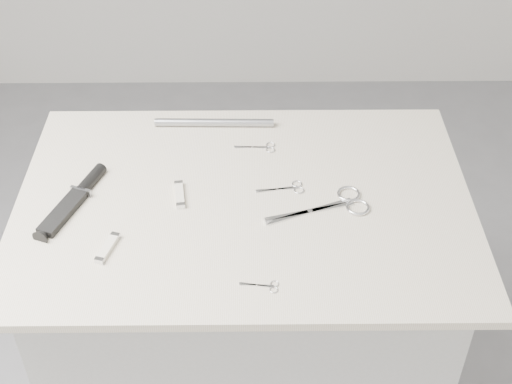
{
  "coord_description": "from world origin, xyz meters",
  "views": [
    {
      "loc": [
        0.02,
        -1.18,
        1.94
      ],
      "look_at": [
        0.03,
        0.02,
        0.92
      ],
      "focal_mm": 50.0,
      "sensor_mm": 36.0,
      "label": 1
    }
  ],
  "objects_px": {
    "pocket_knife_a": "(180,195)",
    "large_shears": "(338,204)",
    "metal_rail": "(214,123)",
    "embroidery_scissors_a": "(288,188)",
    "pocket_knife_b": "(108,248)",
    "embroidery_scissors_b": "(262,147)",
    "sheathed_knife": "(76,197)",
    "plinth": "(246,335)",
    "tiny_scissors": "(265,286)"
  },
  "relations": [
    {
      "from": "embroidery_scissors_a",
      "to": "plinth",
      "type": "bearing_deg",
      "value": -168.65
    },
    {
      "from": "tiny_scissors",
      "to": "pocket_knife_a",
      "type": "relative_size",
      "value": 0.88
    },
    {
      "from": "large_shears",
      "to": "metal_rail",
      "type": "relative_size",
      "value": 0.78
    },
    {
      "from": "plinth",
      "to": "large_shears",
      "type": "distance_m",
      "value": 0.52
    },
    {
      "from": "sheathed_knife",
      "to": "metal_rail",
      "type": "bearing_deg",
      "value": -25.1
    },
    {
      "from": "large_shears",
      "to": "sheathed_knife",
      "type": "distance_m",
      "value": 0.57
    },
    {
      "from": "tiny_scissors",
      "to": "pocket_knife_b",
      "type": "relative_size",
      "value": 0.88
    },
    {
      "from": "large_shears",
      "to": "plinth",
      "type": "bearing_deg",
      "value": 155.1
    },
    {
      "from": "embroidery_scissors_b",
      "to": "sheathed_knife",
      "type": "bearing_deg",
      "value": -153.91
    },
    {
      "from": "embroidery_scissors_a",
      "to": "embroidery_scissors_b",
      "type": "bearing_deg",
      "value": 102.04
    },
    {
      "from": "plinth",
      "to": "tiny_scissors",
      "type": "bearing_deg",
      "value": -81.17
    },
    {
      "from": "tiny_scissors",
      "to": "embroidery_scissors_a",
      "type": "bearing_deg",
      "value": 86.03
    },
    {
      "from": "tiny_scissors",
      "to": "large_shears",
      "type": "bearing_deg",
      "value": 62.43
    },
    {
      "from": "embroidery_scissors_b",
      "to": "sheathed_knife",
      "type": "height_order",
      "value": "sheathed_knife"
    },
    {
      "from": "embroidery_scissors_a",
      "to": "tiny_scissors",
      "type": "distance_m",
      "value": 0.3
    },
    {
      "from": "embroidery_scissors_b",
      "to": "sheathed_knife",
      "type": "xyz_separation_m",
      "value": [
        -0.41,
        -0.19,
        0.01
      ]
    },
    {
      "from": "sheathed_knife",
      "to": "metal_rail",
      "type": "xyz_separation_m",
      "value": [
        0.29,
        0.28,
        0.0
      ]
    },
    {
      "from": "sheathed_knife",
      "to": "pocket_knife_b",
      "type": "height_order",
      "value": "sheathed_knife"
    },
    {
      "from": "large_shears",
      "to": "pocket_knife_b",
      "type": "relative_size",
      "value": 2.67
    },
    {
      "from": "large_shears",
      "to": "embroidery_scissors_a",
      "type": "relative_size",
      "value": 2.14
    },
    {
      "from": "plinth",
      "to": "sheathed_knife",
      "type": "bearing_deg",
      "value": 179.75
    },
    {
      "from": "large_shears",
      "to": "embroidery_scissors_a",
      "type": "height_order",
      "value": "large_shears"
    },
    {
      "from": "tiny_scissors",
      "to": "pocket_knife_a",
      "type": "distance_m",
      "value": 0.32
    },
    {
      "from": "pocket_knife_a",
      "to": "metal_rail",
      "type": "relative_size",
      "value": 0.29
    },
    {
      "from": "tiny_scissors",
      "to": "embroidery_scissors_b",
      "type": "bearing_deg",
      "value": 97.11
    },
    {
      "from": "embroidery_scissors_a",
      "to": "metal_rail",
      "type": "height_order",
      "value": "metal_rail"
    },
    {
      "from": "embroidery_scissors_b",
      "to": "tiny_scissors",
      "type": "xyz_separation_m",
      "value": [
        -0.0,
        -0.45,
        -0.0
      ]
    },
    {
      "from": "embroidery_scissors_a",
      "to": "sheathed_knife",
      "type": "height_order",
      "value": "sheathed_knife"
    },
    {
      "from": "pocket_knife_b",
      "to": "plinth",
      "type": "bearing_deg",
      "value": -43.78
    },
    {
      "from": "plinth",
      "to": "sheathed_knife",
      "type": "relative_size",
      "value": 3.88
    },
    {
      "from": "pocket_knife_b",
      "to": "embroidery_scissors_b",
      "type": "bearing_deg",
      "value": -25.84
    },
    {
      "from": "sheathed_knife",
      "to": "metal_rail",
      "type": "relative_size",
      "value": 0.78
    },
    {
      "from": "plinth",
      "to": "sheathed_knife",
      "type": "distance_m",
      "value": 0.6
    },
    {
      "from": "plinth",
      "to": "pocket_knife_b",
      "type": "bearing_deg",
      "value": -150.65
    },
    {
      "from": "plinth",
      "to": "embroidery_scissors_a",
      "type": "height_order",
      "value": "embroidery_scissors_a"
    },
    {
      "from": "pocket_knife_b",
      "to": "metal_rail",
      "type": "distance_m",
      "value": 0.48
    },
    {
      "from": "embroidery_scissors_a",
      "to": "large_shears",
      "type": "bearing_deg",
      "value": -36.85
    },
    {
      "from": "sheathed_knife",
      "to": "pocket_knife_b",
      "type": "bearing_deg",
      "value": -128.62
    },
    {
      "from": "plinth",
      "to": "tiny_scissors",
      "type": "height_order",
      "value": "tiny_scissors"
    },
    {
      "from": "sheathed_knife",
      "to": "pocket_knife_a",
      "type": "bearing_deg",
      "value": -66.68
    },
    {
      "from": "metal_rail",
      "to": "embroidery_scissors_a",
      "type": "bearing_deg",
      "value": -54.86
    },
    {
      "from": "metal_rail",
      "to": "plinth",
      "type": "bearing_deg",
      "value": -74.99
    },
    {
      "from": "tiny_scissors",
      "to": "pocket_knife_b",
      "type": "bearing_deg",
      "value": 169.34
    },
    {
      "from": "embroidery_scissors_b",
      "to": "sheathed_knife",
      "type": "distance_m",
      "value": 0.45
    },
    {
      "from": "large_shears",
      "to": "embroidery_scissors_a",
      "type": "bearing_deg",
      "value": 132.8
    },
    {
      "from": "embroidery_scissors_a",
      "to": "sheathed_knife",
      "type": "xyz_separation_m",
      "value": [
        -0.47,
        -0.03,
        0.01
      ]
    },
    {
      "from": "embroidery_scissors_b",
      "to": "pocket_knife_b",
      "type": "relative_size",
      "value": 1.13
    },
    {
      "from": "pocket_knife_a",
      "to": "large_shears",
      "type": "bearing_deg",
      "value": -102.87
    },
    {
      "from": "large_shears",
      "to": "metal_rail",
      "type": "distance_m",
      "value": 0.41
    },
    {
      "from": "plinth",
      "to": "metal_rail",
      "type": "distance_m",
      "value": 0.56
    }
  ]
}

